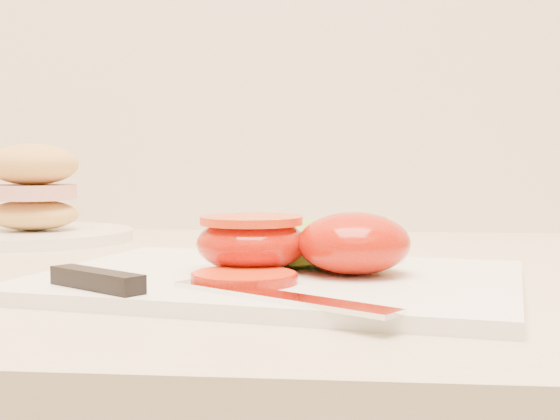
{
  "coord_description": "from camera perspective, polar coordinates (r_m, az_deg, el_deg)",
  "views": [
    {
      "loc": [
        -0.28,
        1.03,
        1.02
      ],
      "look_at": [
        -0.34,
        1.59,
        0.99
      ],
      "focal_mm": 50.0,
      "sensor_mm": 36.0,
      "label": 1
    }
  ],
  "objects": [
    {
      "name": "tomato_slice_0",
      "position": [
        0.52,
        -2.63,
        -4.96
      ],
      "size": [
        0.07,
        0.07,
        0.01
      ],
      "primitive_type": "cylinder",
      "color": "#F1420F",
      "rests_on": "cutting_board"
    },
    {
      "name": "lettuce_leaf_0",
      "position": [
        0.63,
        0.53,
        -2.49
      ],
      "size": [
        0.17,
        0.17,
        0.03
      ],
      "primitive_type": "ellipsoid",
      "rotation": [
        0.0,
        0.0,
        -0.79
      ],
      "color": "#86C634",
      "rests_on": "cutting_board"
    },
    {
      "name": "cutting_board",
      "position": [
        0.56,
        -0.1,
        -5.19
      ],
      "size": [
        0.37,
        0.3,
        0.01
      ],
      "primitive_type": "cube",
      "rotation": [
        0.0,
        0.0,
        -0.2
      ],
      "color": "white",
      "rests_on": "counter"
    },
    {
      "name": "tomato_half_cut",
      "position": [
        0.57,
        -2.11,
        -2.29
      ],
      "size": [
        0.08,
        0.08,
        0.04
      ],
      "color": "red",
      "rests_on": "cutting_board"
    },
    {
      "name": "tomato_half_dome",
      "position": [
        0.56,
        5.42,
        -2.43
      ],
      "size": [
        0.08,
        0.08,
        0.04
      ],
      "primitive_type": "ellipsoid",
      "color": "red",
      "rests_on": "cutting_board"
    },
    {
      "name": "sandwich_plate",
      "position": [
        0.9,
        -17.59,
        0.21
      ],
      "size": [
        0.22,
        0.22,
        0.11
      ],
      "rotation": [
        0.0,
        0.0,
        -0.32
      ],
      "color": "white",
      "rests_on": "counter"
    },
    {
      "name": "lettuce_leaf_1",
      "position": [
        0.62,
        4.35,
        -2.79
      ],
      "size": [
        0.1,
        0.07,
        0.02
      ],
      "primitive_type": "ellipsoid",
      "rotation": [
        0.0,
        0.0,
        -0.0
      ],
      "color": "#86C634",
      "rests_on": "cutting_board"
    },
    {
      "name": "knife",
      "position": [
        0.49,
        -8.41,
        -5.52
      ],
      "size": [
        0.23,
        0.11,
        0.01
      ],
      "rotation": [
        0.0,
        0.0,
        -0.61
      ],
      "color": "silver",
      "rests_on": "cutting_board"
    }
  ]
}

